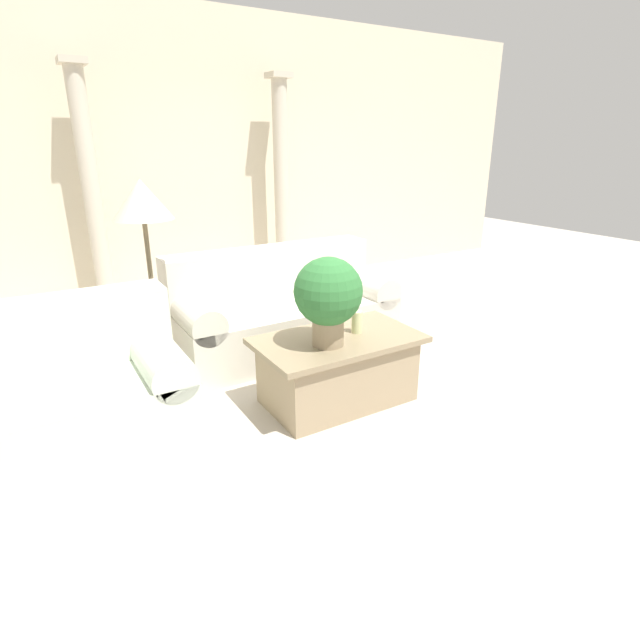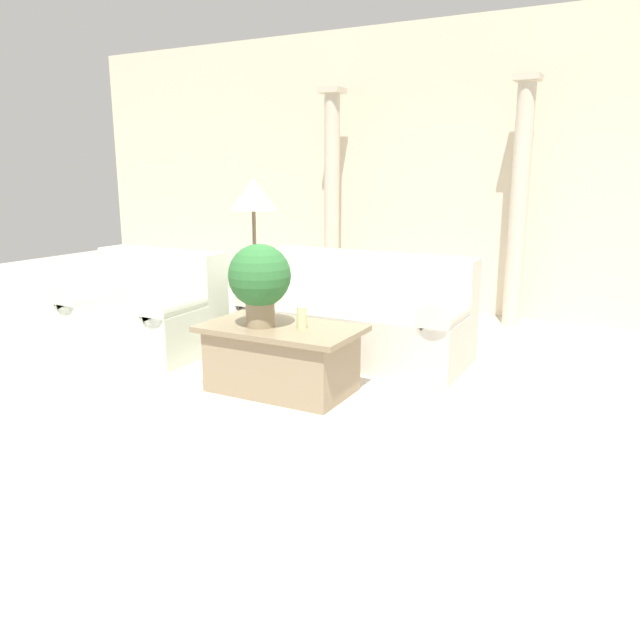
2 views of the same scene
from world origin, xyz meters
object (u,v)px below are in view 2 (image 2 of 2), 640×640
potted_plant (260,279)px  floor_lamp (253,200)px  coffee_table (282,358)px  sofa_long (358,316)px  loveseat (147,310)px

potted_plant → floor_lamp: floor_lamp is taller
coffee_table → floor_lamp: bearing=130.9°
coffee_table → floor_lamp: (-0.97, 1.12, 1.08)m
potted_plant → floor_lamp: bearing=125.2°
sofa_long → loveseat: bearing=-158.4°
floor_lamp → loveseat: bearing=-133.1°
coffee_table → sofa_long: bearing=83.9°
sofa_long → coffee_table: 1.10m
potted_plant → coffee_table: bearing=29.4°
sofa_long → floor_lamp: floor_lamp is taller
sofa_long → loveseat: (-1.78, -0.70, 0.01)m
loveseat → potted_plant: size_ratio=2.15×
sofa_long → coffee_table: size_ratio=1.68×
sofa_long → coffee_table: bearing=-96.1°
coffee_table → potted_plant: (-0.13, -0.07, 0.59)m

